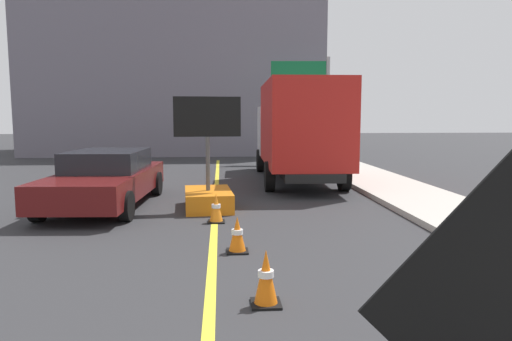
# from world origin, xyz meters

# --- Properties ---
(lane_center_stripe) EXTENTS (0.14, 36.00, 0.01)m
(lane_center_stripe) POSITION_xyz_m (0.00, 6.00, 0.00)
(lane_center_stripe) COLOR yellow
(lane_center_stripe) RESTS_ON ground
(arrow_board_trailer) EXTENTS (1.60, 1.88, 2.70)m
(arrow_board_trailer) POSITION_xyz_m (-0.17, 11.65, 0.48)
(arrow_board_trailer) COLOR orange
(arrow_board_trailer) RESTS_ON ground
(box_truck) EXTENTS (2.69, 7.82, 3.31)m
(box_truck) POSITION_xyz_m (2.77, 16.18, 1.80)
(box_truck) COLOR black
(box_truck) RESTS_ON ground
(pickup_car) EXTENTS (2.33, 5.15, 1.38)m
(pickup_car) POSITION_xyz_m (-2.72, 12.17, 0.70)
(pickup_car) COLOR #591414
(pickup_car) RESTS_ON ground
(highway_guide_sign) EXTENTS (2.79, 0.32, 5.00)m
(highway_guide_sign) POSITION_xyz_m (4.45, 22.54, 3.42)
(highway_guide_sign) COLOR gray
(highway_guide_sign) RESTS_ON ground
(far_building_block) EXTENTS (16.79, 8.62, 10.13)m
(far_building_block) POSITION_xyz_m (-2.42, 30.35, 5.07)
(far_building_block) COLOR slate
(far_building_block) RESTS_ON ground
(traffic_cone_mid_lane) EXTENTS (0.36, 0.36, 0.68)m
(traffic_cone_mid_lane) POSITION_xyz_m (0.67, 5.75, 0.33)
(traffic_cone_mid_lane) COLOR black
(traffic_cone_mid_lane) RESTS_ON ground
(traffic_cone_far_lane) EXTENTS (0.36, 0.36, 0.60)m
(traffic_cone_far_lane) POSITION_xyz_m (0.41, 7.94, 0.30)
(traffic_cone_far_lane) COLOR black
(traffic_cone_far_lane) RESTS_ON ground
(traffic_cone_curbside) EXTENTS (0.36, 0.36, 0.61)m
(traffic_cone_curbside) POSITION_xyz_m (0.04, 10.15, 0.30)
(traffic_cone_curbside) COLOR black
(traffic_cone_curbside) RESTS_ON ground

